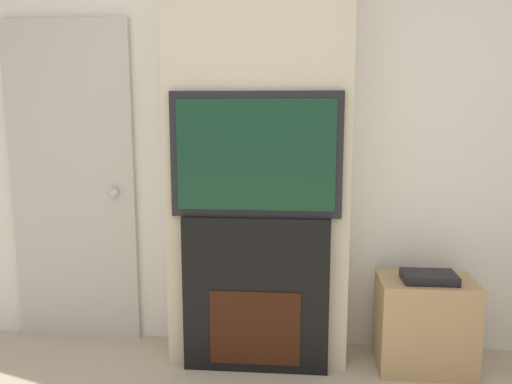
{
  "coord_description": "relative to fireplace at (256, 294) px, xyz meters",
  "views": [
    {
      "loc": [
        0.23,
        -1.02,
        1.46
      ],
      "look_at": [
        0.0,
        1.66,
        1.03
      ],
      "focal_mm": 35.0,
      "sensor_mm": 36.0,
      "label": 1
    }
  ],
  "objects": [
    {
      "name": "media_stand",
      "position": [
        0.96,
        0.08,
        -0.17
      ],
      "size": [
        0.53,
        0.34,
        0.58
      ],
      "color": "tan",
      "rests_on": "ground_plane"
    },
    {
      "name": "chimney_breast",
      "position": [
        0.0,
        0.17,
        0.91
      ],
      "size": [
        1.03,
        0.34,
        2.7
      ],
      "color": "beige",
      "rests_on": "ground_plane"
    },
    {
      "name": "television",
      "position": [
        0.0,
        -0.0,
        0.79
      ],
      "size": [
        0.93,
        0.07,
        0.68
      ],
      "color": "black",
      "rests_on": "fireplace"
    },
    {
      "name": "entry_door",
      "position": [
        -1.19,
        0.31,
        0.57
      ],
      "size": [
        0.8,
        0.09,
        2.02
      ],
      "color": "#BCB7AD",
      "rests_on": "ground_plane"
    },
    {
      "name": "fireplace",
      "position": [
        0.0,
        0.0,
        0.0
      ],
      "size": [
        0.82,
        0.15,
        0.89
      ],
      "color": "black",
      "rests_on": "ground_plane"
    },
    {
      "name": "wall_back",
      "position": [
        0.0,
        0.37,
        0.91
      ],
      "size": [
        6.0,
        0.06,
        2.7
      ],
      "color": "silver",
      "rests_on": "ground_plane"
    }
  ]
}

